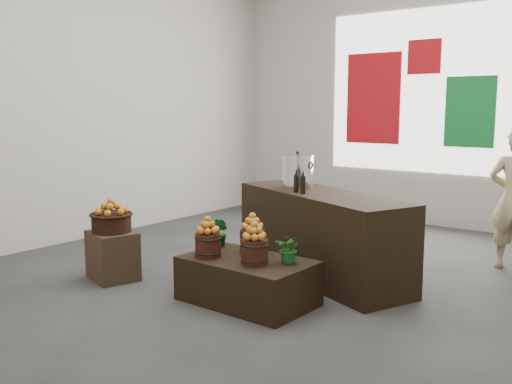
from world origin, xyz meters
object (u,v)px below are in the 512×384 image
Objects in this scene: crate at (113,255)px; stock_pot_left at (298,172)px; wicker_basket at (111,223)px; display_table at (247,281)px; counter at (321,235)px.

crate is 2.15m from stock_pot_left.
wicker_basket is 2.05m from stock_pot_left.
crate is 0.43× the size of display_table.
stock_pot_left is at bearing -180.00° from counter.
counter is 0.76m from stock_pot_left.
display_table is (1.55, 0.29, -0.39)m from wicker_basket.
display_table is at bearing -76.45° from stock_pot_left.
crate is 0.23× the size of counter.
wicker_basket is at bearing -128.47° from stock_pot_left.
display_table is (1.55, 0.29, -0.05)m from crate.
display_table is at bearing 10.66° from crate.
stock_pot_left is (-0.31, 1.27, 0.86)m from display_table.
stock_pot_left is at bearing 104.65° from display_table.
wicker_basket is at bearing -117.67° from counter.
wicker_basket reaches higher than crate.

